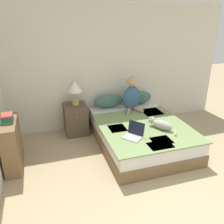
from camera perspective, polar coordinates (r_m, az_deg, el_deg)
wall_back at (r=5.05m, az=-0.89°, el=10.72°), size 5.21×0.05×2.55m
bed at (r=4.51m, az=6.68°, el=-5.14°), size 1.56×2.08×0.46m
pillow_near at (r=5.03m, az=-0.86°, el=2.73°), size 0.62×0.22×0.30m
pillow_far at (r=5.25m, az=6.28°, el=3.47°), size 0.62×0.22×0.30m
person_sitting at (r=4.87m, az=4.74°, el=3.91°), size 0.38×0.37×0.70m
cat_tabby at (r=4.20m, az=11.60°, el=-2.87°), size 0.37×0.56×0.18m
laptop_open at (r=3.87m, az=5.22°, el=-5.35°), size 0.39×0.39×0.23m
nightstand at (r=4.91m, az=-8.70°, el=-1.71°), size 0.45×0.47×0.63m
table_lamp at (r=4.68m, az=-8.94°, el=5.80°), size 0.28×0.28×0.49m
bookshelf at (r=4.12m, az=-22.99°, el=-7.11°), size 0.24×0.78×0.79m
book_stack_top at (r=3.93m, az=-23.98°, el=-1.35°), size 0.20×0.24×0.12m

